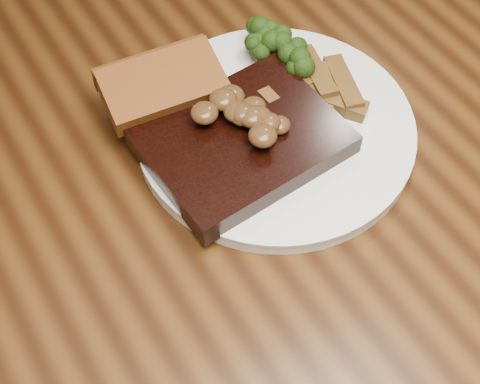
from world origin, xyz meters
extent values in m
cube|color=#44270D|center=(0.00, 0.00, 0.73)|extent=(1.60, 0.90, 0.04)
cylinder|color=black|center=(0.72, 0.37, 0.35)|extent=(0.07, 0.07, 0.71)
cube|color=black|center=(0.00, 0.72, 0.44)|extent=(0.54, 0.54, 0.04)
cylinder|color=black|center=(0.11, 0.94, 0.21)|extent=(0.04, 0.04, 0.42)
cylinder|color=black|center=(0.22, 0.61, 0.21)|extent=(0.04, 0.04, 0.42)
cylinder|color=black|center=(-0.12, 0.50, 0.21)|extent=(0.04, 0.04, 0.42)
cylinder|color=white|center=(0.07, 0.08, 0.76)|extent=(0.31, 0.31, 0.01)
cube|color=black|center=(0.02, 0.07, 0.78)|extent=(0.19, 0.15, 0.03)
cube|color=beige|center=(0.02, 0.00, 0.77)|extent=(0.14, 0.02, 0.02)
cube|color=brown|center=(-0.02, 0.16, 0.78)|extent=(0.13, 0.08, 0.03)
camera|label=1|loc=(-0.20, -0.28, 1.29)|focal=50.00mm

